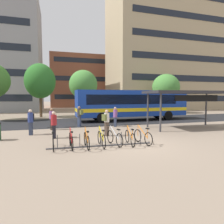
# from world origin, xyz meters

# --- Properties ---
(ground) EXTENTS (200.00, 200.00, 0.00)m
(ground) POSITION_xyz_m (0.00, 0.00, 0.00)
(ground) COLOR gray
(bus_lane_asphalt) EXTENTS (80.00, 7.20, 0.01)m
(bus_lane_asphalt) POSITION_xyz_m (0.00, 10.12, 0.00)
(bus_lane_asphalt) COLOR #232326
(bus_lane_asphalt) RESTS_ON ground
(city_bus) EXTENTS (12.07, 2.79, 3.20)m
(city_bus) POSITION_xyz_m (3.98, 10.13, 1.78)
(city_bus) COLOR #14389E
(city_bus) RESTS_ON ground
(bike_rack) EXTENTS (5.34, 0.32, 0.70)m
(bike_rack) POSITION_xyz_m (-1.85, 0.15, 0.09)
(bike_rack) COLOR #47474C
(bike_rack) RESTS_ON ground
(parked_bicycle_black_0) EXTENTS (0.52, 1.72, 0.99)m
(parked_bicycle_black_0) POSITION_xyz_m (-4.19, 0.33, 0.38)
(parked_bicycle_black_0) COLOR black
(parked_bicycle_black_0) RESTS_ON ground
(parked_bicycle_red_1) EXTENTS (0.52, 1.72, 0.99)m
(parked_bicycle_red_1) POSITION_xyz_m (-3.34, 0.20, 0.38)
(parked_bicycle_red_1) COLOR black
(parked_bicycle_red_1) RESTS_ON ground
(parked_bicycle_orange_2) EXTENTS (0.52, 1.72, 0.99)m
(parked_bicycle_orange_2) POSITION_xyz_m (-2.60, 0.07, 0.38)
(parked_bicycle_orange_2) COLOR black
(parked_bicycle_orange_2) RESTS_ON ground
(parked_bicycle_yellow_3) EXTENTS (0.52, 1.72, 0.99)m
(parked_bicycle_yellow_3) POSITION_xyz_m (-1.83, 0.17, 0.38)
(parked_bicycle_yellow_3) COLOR black
(parked_bicycle_yellow_3) RESTS_ON ground
(parked_bicycle_silver_4) EXTENTS (0.55, 1.70, 0.99)m
(parked_bicycle_silver_4) POSITION_xyz_m (-1.11, 0.21, 0.38)
(parked_bicycle_silver_4) COLOR black
(parked_bicycle_silver_4) RESTS_ON ground
(parked_bicycle_orange_5) EXTENTS (0.52, 1.72, 0.99)m
(parked_bicycle_orange_5) POSITION_xyz_m (-0.32, 0.06, 0.38)
(parked_bicycle_orange_5) COLOR black
(parked_bicycle_orange_5) RESTS_ON ground
(parked_bicycle_orange_6) EXTENTS (0.52, 1.71, 0.99)m
(parked_bicycle_orange_6) POSITION_xyz_m (0.44, 0.08, 0.38)
(parked_bicycle_orange_6) COLOR black
(parked_bicycle_orange_6) RESTS_ON ground
(transit_shelter) EXTENTS (6.56, 3.27, 2.98)m
(transit_shelter) POSITION_xyz_m (6.02, 3.87, 2.79)
(transit_shelter) COLOR #38383D
(transit_shelter) RESTS_ON ground
(commuter_black_pack_0) EXTENTS (0.39, 0.56, 1.70)m
(commuter_black_pack_0) POSITION_xyz_m (-5.64, 4.32, 0.98)
(commuter_black_pack_0) COLOR #2D3851
(commuter_black_pack_0) RESTS_ON ground
(commuter_black_pack_1) EXTENTS (0.35, 0.53, 1.65)m
(commuter_black_pack_1) POSITION_xyz_m (-4.16, 2.83, 0.95)
(commuter_black_pack_1) COLOR black
(commuter_black_pack_1) RESTS_ON ground
(commuter_olive_pack_2) EXTENTS (0.60, 0.57, 1.70)m
(commuter_olive_pack_2) POSITION_xyz_m (-0.93, 2.61, 0.98)
(commuter_olive_pack_2) COLOR #47382D
(commuter_olive_pack_2) RESTS_ON ground
(commuter_olive_pack_3) EXTENTS (0.57, 0.60, 1.72)m
(commuter_olive_pack_3) POSITION_xyz_m (-2.12, 7.05, 1.00)
(commuter_olive_pack_3) COLOR #2D3851
(commuter_olive_pack_3) RESTS_ON ground
(commuter_teal_pack_4) EXTENTS (0.35, 0.53, 1.65)m
(commuter_teal_pack_4) POSITION_xyz_m (-4.35, 6.05, 0.95)
(commuter_teal_pack_4) COLOR #47382D
(commuter_teal_pack_4) RESTS_ON ground
(commuter_grey_pack_5) EXTENTS (0.51, 0.60, 1.67)m
(commuter_grey_pack_5) POSITION_xyz_m (0.77, 6.18, 0.96)
(commuter_grey_pack_5) COLOR #2D3851
(commuter_grey_pack_5) RESTS_ON ground
(street_tree_0) EXTENTS (3.96, 3.96, 6.29)m
(street_tree_0) POSITION_xyz_m (-0.25, 18.16, 4.25)
(street_tree_0) COLOR brown
(street_tree_0) RESTS_ON ground
(street_tree_1) EXTENTS (3.70, 3.70, 6.61)m
(street_tree_1) POSITION_xyz_m (-5.84, 16.15, 4.46)
(street_tree_1) COLOR brown
(street_tree_1) RESTS_ON ground
(street_tree_3) EXTENTS (4.20, 4.20, 6.07)m
(street_tree_3) POSITION_xyz_m (12.47, 17.33, 4.04)
(street_tree_3) COLOR brown
(street_tree_3) RESTS_ON ground
(building_right_wing) EXTENTS (27.38, 11.68, 25.82)m
(building_right_wing) POSITION_xyz_m (20.30, 26.75, 12.91)
(building_right_wing) COLOR tan
(building_right_wing) RESTS_ON ground
(building_centre_block) EXTENTS (15.42, 12.36, 12.75)m
(building_centre_block) POSITION_xyz_m (2.47, 42.76, 6.37)
(building_centre_block) COLOR brown
(building_centre_block) RESTS_ON ground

